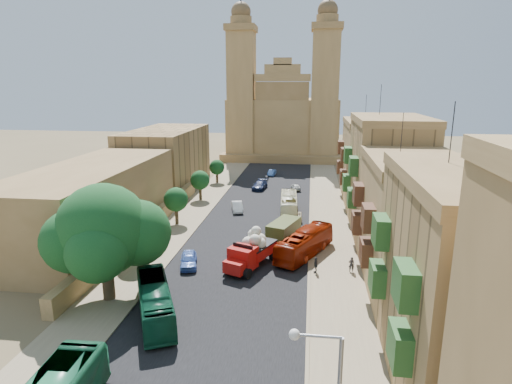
% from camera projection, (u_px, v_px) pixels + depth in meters
% --- Properties ---
extents(ground, '(260.00, 260.00, 0.00)m').
position_uv_depth(ground, '(210.00, 333.00, 30.69)').
color(ground, brown).
extents(road_surface, '(14.00, 140.00, 0.01)m').
position_uv_depth(road_surface, '(260.00, 213.00, 59.54)').
color(road_surface, black).
rests_on(road_surface, ground).
extents(sidewalk_east, '(5.00, 140.00, 0.01)m').
position_uv_depth(sidewalk_east, '(329.00, 215.00, 58.36)').
color(sidewalk_east, '#857457').
rests_on(sidewalk_east, ground).
extents(sidewalk_west, '(5.00, 140.00, 0.01)m').
position_uv_depth(sidewalk_west, '(193.00, 210.00, 60.73)').
color(sidewalk_west, '#857457').
rests_on(sidewalk_west, ground).
extents(kerb_east, '(0.25, 140.00, 0.12)m').
position_uv_depth(kerb_east, '(310.00, 214.00, 58.66)').
color(kerb_east, '#857457').
rests_on(kerb_east, ground).
extents(kerb_west, '(0.25, 140.00, 0.12)m').
position_uv_depth(kerb_west, '(211.00, 211.00, 60.40)').
color(kerb_west, '#857457').
rests_on(kerb_west, ground).
extents(townhouse_a, '(9.00, 14.00, 16.40)m').
position_uv_depth(townhouse_a, '(469.00, 283.00, 24.26)').
color(townhouse_a, olive).
rests_on(townhouse_a, ground).
extents(townhouse_b, '(9.00, 14.00, 14.90)m').
position_uv_depth(townhouse_b, '(412.00, 220.00, 37.91)').
color(townhouse_b, olive).
rests_on(townhouse_b, ground).
extents(townhouse_c, '(9.00, 14.00, 17.40)m').
position_uv_depth(townhouse_c, '(387.00, 175.00, 51.07)').
color(townhouse_c, olive).
rests_on(townhouse_c, ground).
extents(townhouse_d, '(9.00, 14.00, 15.90)m').
position_uv_depth(townhouse_d, '(371.00, 161.00, 64.72)').
color(townhouse_d, olive).
rests_on(townhouse_d, ground).
extents(west_wall, '(1.00, 40.00, 1.80)m').
position_uv_depth(west_wall, '(146.00, 226.00, 51.26)').
color(west_wall, olive).
rests_on(west_wall, ground).
extents(west_building_low, '(10.00, 28.00, 8.40)m').
position_uv_depth(west_building_low, '(92.00, 202.00, 49.22)').
color(west_building_low, brown).
rests_on(west_building_low, ground).
extents(west_building_mid, '(10.00, 22.00, 10.00)m').
position_uv_depth(west_building_mid, '(166.00, 158.00, 74.04)').
color(west_building_mid, olive).
rests_on(west_building_mid, ground).
extents(church, '(28.00, 22.50, 36.30)m').
position_uv_depth(church, '(284.00, 118.00, 104.00)').
color(church, olive).
rests_on(church, ground).
extents(ficus_tree, '(9.80, 9.02, 9.80)m').
position_uv_depth(ficus_tree, '(105.00, 233.00, 34.30)').
color(ficus_tree, '#372B1B').
rests_on(ficus_tree, ground).
extents(street_tree_a, '(3.35, 3.35, 5.15)m').
position_uv_depth(street_tree_a, '(139.00, 228.00, 42.64)').
color(street_tree_a, '#372B1B').
rests_on(street_tree_a, ground).
extents(street_tree_b, '(3.08, 3.08, 4.74)m').
position_uv_depth(street_tree_b, '(176.00, 200.00, 54.25)').
color(street_tree_b, '#372B1B').
rests_on(street_tree_b, ground).
extents(street_tree_c, '(2.97, 2.97, 4.57)m').
position_uv_depth(street_tree_c, '(200.00, 180.00, 65.82)').
color(street_tree_c, '#372B1B').
rests_on(street_tree_c, ground).
extents(street_tree_d, '(2.74, 2.74, 4.22)m').
position_uv_depth(street_tree_d, '(217.00, 167.00, 77.42)').
color(street_tree_d, '#372B1B').
rests_on(street_tree_d, ground).
extents(red_truck, '(4.80, 7.02, 3.89)m').
position_uv_depth(red_truck, '(251.00, 250.00, 41.47)').
color(red_truck, '#AE110D').
rests_on(red_truck, ground).
extents(olive_pickup, '(3.88, 5.69, 2.16)m').
position_uv_depth(olive_pickup, '(284.00, 230.00, 49.17)').
color(olive_pickup, '#3C461A').
rests_on(olive_pickup, ground).
extents(bus_green_north, '(6.00, 9.55, 2.65)m').
position_uv_depth(bus_green_north, '(155.00, 301.00, 32.63)').
color(bus_green_north, '#0F4B31').
rests_on(bus_green_north, ground).
extents(bus_red_east, '(6.10, 9.67, 2.68)m').
position_uv_depth(bus_red_east, '(305.00, 243.00, 44.37)').
color(bus_red_east, maroon).
rests_on(bus_red_east, ground).
extents(bus_cream_east, '(2.66, 9.37, 2.58)m').
position_uv_depth(bus_cream_east, '(289.00, 204.00, 59.42)').
color(bus_cream_east, '#FFF9CE').
rests_on(bus_cream_east, ground).
extents(car_blue_a, '(2.52, 4.22, 1.35)m').
position_uv_depth(car_blue_a, '(189.00, 260.00, 41.85)').
color(car_blue_a, '#486DC2').
rests_on(car_blue_a, ground).
extents(car_white_a, '(2.41, 4.28, 1.34)m').
position_uv_depth(car_white_a, '(237.00, 207.00, 60.18)').
color(car_white_a, silver).
rests_on(car_white_a, ground).
extents(car_cream, '(1.99, 4.01, 1.09)m').
position_uv_depth(car_cream, '(295.00, 216.00, 56.47)').
color(car_cream, beige).
rests_on(car_cream, ground).
extents(car_dkblue, '(2.54, 5.03, 1.40)m').
position_uv_depth(car_dkblue, '(260.00, 185.00, 72.96)').
color(car_dkblue, '#131E40').
rests_on(car_dkblue, ground).
extents(car_white_b, '(2.01, 3.40, 1.08)m').
position_uv_depth(car_white_b, '(296.00, 187.00, 72.35)').
color(car_white_b, beige).
rests_on(car_white_b, ground).
extents(car_blue_b, '(1.54, 3.54, 1.13)m').
position_uv_depth(car_blue_b, '(272.00, 173.00, 84.03)').
color(car_blue_b, '#3F65AA').
rests_on(car_blue_b, ground).
extents(pedestrian_a, '(0.57, 0.40, 1.51)m').
position_uv_depth(pedestrian_a, '(351.00, 264.00, 40.57)').
color(pedestrian_a, black).
rests_on(pedestrian_a, ground).
extents(pedestrian_c, '(0.39, 0.92, 1.56)m').
position_uv_depth(pedestrian_c, '(316.00, 265.00, 40.37)').
color(pedestrian_c, '#2F3031').
rests_on(pedestrian_c, ground).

